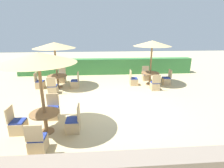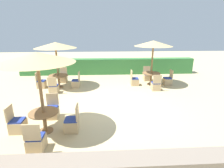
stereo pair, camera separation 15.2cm
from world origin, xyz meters
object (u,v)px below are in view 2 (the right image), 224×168
object	(u,v)px
patio_chair_front_left_east	(72,124)
patio_chair_back_right_north	(147,77)
patio_chair_back_left_south	(54,88)
patio_chair_back_left_east	(76,83)
patio_chair_back_left_north	(63,78)
patio_chair_front_left_west	(17,125)
patio_chair_back_right_west	(134,81)
patio_chair_back_right_east	(168,81)
patio_chair_back_right_south	(156,86)
parasol_back_right	(153,44)
patio_chair_front_left_north	(52,111)
patio_chair_back_left_west	(41,83)
parasol_back_left	(55,45)
patio_chair_front_left_south	(36,142)
round_table_back_right	(151,75)
round_table_back_left	(59,78)
parasol_front_left	(36,58)
round_table_front_left	(44,117)

from	to	relation	value
patio_chair_front_left_east	patio_chair_back_right_north	bearing A→B (deg)	-34.33
patio_chair_back_left_south	patio_chair_back_left_east	distance (m)	1.41
patio_chair_back_left_north	patio_chair_front_left_east	size ratio (longest dim) A/B	1.00
patio_chair_front_left_west	patio_chair_back_right_west	distance (m)	6.83
patio_chair_back_right_east	patio_chair_back_right_south	xyz separation A→B (m)	(-1.05, -0.98, 0.00)
patio_chair_front_left_east	parasol_back_right	xyz separation A→B (m)	(4.02, 4.94, 2.23)
patio_chair_back_left_south	patio_chair_front_left_north	distance (m)	2.86
patio_chair_back_left_west	patio_chair_front_left_east	size ratio (longest dim) A/B	1.00
parasol_back_left	patio_chair_front_left_west	bearing A→B (deg)	-93.47
patio_chair_back_left_north	patio_chair_front_left_south	bearing A→B (deg)	95.40
patio_chair_back_right_west	patio_chair_back_right_north	xyz separation A→B (m)	(1.04, 1.00, 0.00)
patio_chair_back_left_east	parasol_back_right	size ratio (longest dim) A/B	0.35
patio_chair_back_left_west	round_table_back_right	distance (m)	6.57
parasol_back_right	patio_chair_back_right_west	size ratio (longest dim) A/B	2.87
round_table_back_left	patio_chair_front_left_east	bearing A→B (deg)	-72.20
patio_chair_back_left_west	patio_chair_back_right_north	xyz separation A→B (m)	(6.57, 1.19, 0.00)
patio_chair_front_left_south	round_table_back_right	world-z (taller)	patio_chair_front_left_south
round_table_back_left	patio_chair_front_left_south	bearing A→B (deg)	-83.28
patio_chair_back_right_south	parasol_front_left	bearing A→B (deg)	-141.67
round_table_back_right	patio_chair_back_right_south	bearing A→B (deg)	-90.20
round_table_back_left	patio_chair_front_left_west	bearing A→B (deg)	-93.47
parasol_back_left	round_table_back_right	distance (m)	5.85
patio_chair_front_left_east	patio_chair_front_left_south	distance (m)	1.27
round_table_front_left	patio_chair_front_left_south	size ratio (longest dim) A/B	1.01
patio_chair_back_left_east	patio_chair_front_left_south	xyz separation A→B (m)	(-0.34, -5.65, 0.00)
patio_chair_front_left_south	patio_chair_back_left_north	bearing A→B (deg)	95.40
round_table_front_left	patio_chair_front_left_west	size ratio (longest dim) A/B	1.01
patio_chair_back_left_north	patio_chair_back_right_north	size ratio (longest dim) A/B	1.00
parasol_back_left	patio_chair_back_right_east	bearing A→B (deg)	1.22
patio_chair_front_left_east	patio_chair_back_right_east	size ratio (longest dim) A/B	1.00
round_table_back_left	patio_chair_back_right_north	xyz separation A→B (m)	(5.55, 1.16, -0.32)
round_table_front_left	round_table_back_right	bearing A→B (deg)	45.01
patio_chair_back_left_south	patio_chair_back_right_south	xyz separation A→B (m)	(5.59, 0.14, 0.00)
patio_chair_back_left_south	patio_chair_front_left_east	distance (m)	4.09
round_table_back_right	patio_chair_back_left_north	bearing A→B (deg)	171.18
parasol_back_right	patio_chair_back_left_east	bearing A→B (deg)	-176.96
patio_chair_back_left_west	patio_chair_front_left_east	world-z (taller)	same
round_table_front_left	round_table_back_right	xyz separation A→B (m)	(4.92, 4.92, 0.06)
patio_chair_back_right_west	patio_chair_front_left_south	bearing A→B (deg)	-33.29
parasol_back_left	patio_chair_back_left_north	distance (m)	2.41
round_table_back_left	patio_chair_back_right_north	size ratio (longest dim) A/B	1.19
patio_chair_back_right_east	patio_chair_back_right_north	size ratio (longest dim) A/B	1.00
patio_chair_back_right_east	patio_chair_back_right_south	bearing A→B (deg)	133.08
parasol_front_left	parasol_back_right	xyz separation A→B (m)	(4.92, 4.92, 0.01)
patio_chair_front_left_south	patio_chair_back_right_north	distance (m)	8.41
patio_chair_back_left_west	patio_chair_front_left_north	size ratio (longest dim) A/B	1.00
patio_chair_back_left_west	patio_chair_back_right_east	distance (m)	7.61
patio_chair_back_right_west	round_table_front_left	bearing A→B (deg)	-38.52
patio_chair_front_left_south	patio_chair_back_right_east	xyz separation A→B (m)	(5.92, 5.83, 0.00)
patio_chair_back_left_south	patio_chair_front_left_east	size ratio (longest dim) A/B	1.00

